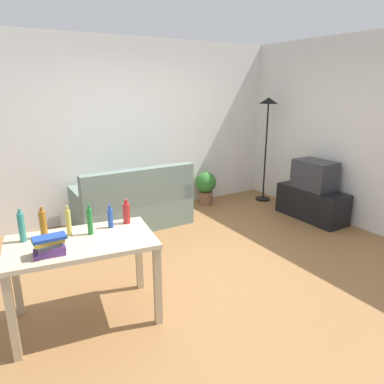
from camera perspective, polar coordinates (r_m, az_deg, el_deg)
The scene contains 16 objects.
ground_plane at distance 4.20m, azimuth 2.40°, elevation -11.89°, with size 5.20×4.40×0.02m, color olive.
wall_rear at distance 5.69m, azimuth -9.90°, elevation 9.90°, with size 5.20×0.10×2.70m, color silver.
wall_right at distance 5.61m, azimuth 25.61°, elevation 8.43°, with size 0.10×4.40×2.70m, color silver.
couch at distance 5.27m, azimuth -9.36°, elevation -2.23°, with size 1.63×0.84×0.92m.
tv_stand at distance 5.83m, azimuth 18.65°, elevation -1.77°, with size 0.44×1.10×0.48m.
tv at distance 5.71m, azimuth 19.10°, elevation 2.62°, with size 0.41×0.60×0.44m.
torchiere_lamp at distance 6.34m, azimuth 12.02°, elevation 11.04°, with size 0.32×0.32×1.81m.
desk at distance 3.19m, azimuth -17.20°, elevation -9.19°, with size 1.29×0.86×0.76m.
potted_plant at distance 6.18m, azimuth 2.23°, elevation 1.02°, with size 0.36×0.36×0.57m.
bottle_tall at distance 3.25m, azimuth -25.69°, elevation -5.09°, with size 0.05×0.05×0.29m.
bottle_amber at distance 3.26m, azimuth -22.80°, elevation -4.75°, with size 0.06×0.06×0.28m.
bottle_squat at distance 3.23m, azimuth -19.23°, elevation -4.62°, with size 0.05×0.05×0.27m.
bottle_green at distance 3.20m, azimuth -16.09°, elevation -4.51°, with size 0.05×0.05×0.27m.
bottle_blue at distance 3.31m, azimuth -12.99°, elevation -4.08°, with size 0.05×0.05×0.21m.
bottle_red at distance 3.38m, azimuth -10.49°, elevation -3.33°, with size 0.07×0.07×0.23m.
book_stack at distance 2.94m, azimuth -21.93°, elevation -7.99°, with size 0.25×0.18×0.15m.
Camera 1 is at (-2.05, -3.07, 2.00)m, focal length 33.20 mm.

